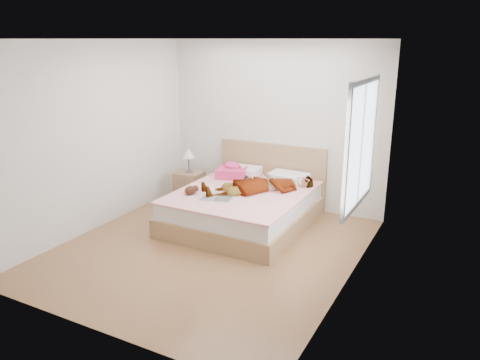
% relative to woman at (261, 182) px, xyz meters
% --- Properties ---
extents(ground, '(4.00, 4.00, 0.00)m').
position_rel_woman_xyz_m(ground, '(-0.20, -1.11, -0.63)').
color(ground, '#4E3218').
rests_on(ground, ground).
extents(woman, '(1.65, 1.62, 0.23)m').
position_rel_woman_xyz_m(woman, '(0.00, 0.00, 0.00)').
color(woman, white).
rests_on(woman, bed).
extents(hair, '(0.51, 0.58, 0.07)m').
position_rel_woman_xyz_m(hair, '(-0.57, 0.45, -0.08)').
color(hair, black).
rests_on(hair, bed).
extents(phone, '(0.10, 0.10, 0.05)m').
position_rel_woman_xyz_m(phone, '(-0.50, 0.40, 0.08)').
color(phone, silver).
rests_on(phone, bed).
extents(room_shell, '(4.00, 4.00, 4.00)m').
position_rel_woman_xyz_m(room_shell, '(1.58, -0.81, 0.87)').
color(room_shell, white).
rests_on(room_shell, ground).
extents(bed, '(1.80, 2.08, 1.00)m').
position_rel_woman_xyz_m(bed, '(-0.20, -0.08, -0.35)').
color(bed, '#88603F').
rests_on(bed, ground).
extents(towel, '(0.53, 0.47, 0.24)m').
position_rel_woman_xyz_m(towel, '(-0.68, 0.37, -0.02)').
color(towel, '#F34282').
rests_on(towel, bed).
extents(magazine, '(0.50, 0.38, 0.03)m').
position_rel_woman_xyz_m(magazine, '(-0.36, -0.62, -0.11)').
color(magazine, silver).
rests_on(magazine, bed).
extents(coffee_mug, '(0.14, 0.11, 0.10)m').
position_rel_woman_xyz_m(coffee_mug, '(-0.48, -0.56, -0.06)').
color(coffee_mug, white).
rests_on(coffee_mug, bed).
extents(plush_toy, '(0.20, 0.24, 0.12)m').
position_rel_woman_xyz_m(plush_toy, '(-0.77, -0.63, -0.05)').
color(plush_toy, black).
rests_on(plush_toy, bed).
extents(nightstand, '(0.44, 0.40, 0.91)m').
position_rel_woman_xyz_m(nightstand, '(-1.43, 0.28, -0.32)').
color(nightstand, brown).
rests_on(nightstand, ground).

